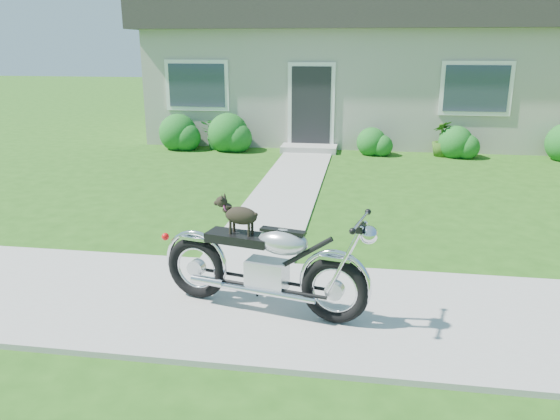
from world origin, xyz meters
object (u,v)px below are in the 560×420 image
object	(u,v)px
potted_plant_left	(215,136)
motorcycle_with_dog	(266,263)
house	(372,61)
potted_plant_right	(442,139)

from	to	relation	value
potted_plant_left	motorcycle_with_dog	bearing A→B (deg)	-71.31
house	potted_plant_left	world-z (taller)	house
house	potted_plant_right	distance (m)	4.24
house	motorcycle_with_dog	world-z (taller)	house
potted_plant_left	motorcycle_with_dog	distance (m)	9.19
potted_plant_right	motorcycle_with_dog	size ratio (longest dim) A/B	0.39
potted_plant_left	motorcycle_with_dog	size ratio (longest dim) A/B	0.33
potted_plant_left	potted_plant_right	bearing A→B (deg)	0.00
potted_plant_left	motorcycle_with_dog	world-z (taller)	motorcycle_with_dog
potted_plant_right	motorcycle_with_dog	bearing A→B (deg)	-107.64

